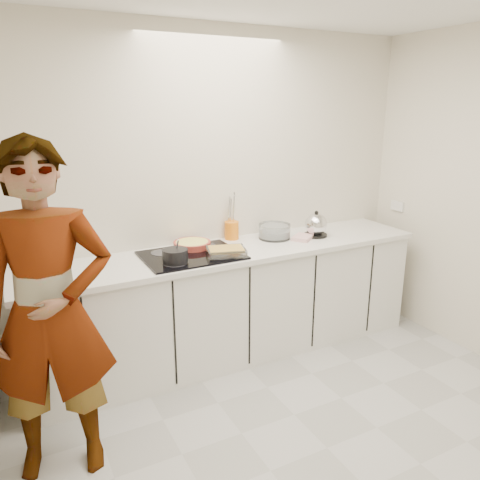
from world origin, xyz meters
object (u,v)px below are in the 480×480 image
baking_dish (226,251)px  mixing_bowl (274,232)px  tart_dish (192,244)px  saucepan (175,256)px  utensil_crock (232,230)px  hob (192,255)px  kettle (316,225)px  cook (49,315)px

baking_dish → mixing_bowl: mixing_bowl is taller
tart_dish → saucepan: saucepan is taller
utensil_crock → tart_dish: bearing=-164.1°
tart_dish → utensil_crock: 0.42m
saucepan → baking_dish: size_ratio=0.63×
tart_dish → baking_dish: 0.33m
hob → tart_dish: bearing=66.2°
kettle → utensil_crock: (-0.68, 0.26, -0.02)m
hob → saucepan: size_ratio=3.47×
kettle → cook: 2.32m
kettle → cook: bearing=-163.1°
baking_dish → mixing_bowl: size_ratio=0.94×
hob → utensil_crock: bearing=30.5°
kettle → utensil_crock: 0.72m
tart_dish → saucepan: bearing=-129.8°
baking_dish → mixing_bowl: bearing=24.1°
tart_dish → kettle: 1.09m
mixing_bowl → cook: (-1.87, -0.78, -0.03)m
tart_dish → cook: (-1.14, -0.82, -0.01)m
mixing_bowl → kettle: 0.37m
cook → baking_dish: bearing=34.8°
baking_dish → utensil_crock: size_ratio=2.21×
tart_dish → mixing_bowl: (0.73, -0.04, 0.02)m
mixing_bowl → utensil_crock: (-0.33, 0.16, 0.02)m
saucepan → mixing_bowl: saucepan is taller
baking_dish → cook: bearing=-158.1°
hob → kettle: size_ratio=3.20×
saucepan → kettle: kettle is taller
utensil_crock → kettle: bearing=-20.9°
mixing_bowl → utensil_crock: 0.36m
baking_dish → hob: bearing=149.2°
mixing_bowl → hob: bearing=-171.1°
saucepan → mixing_bowl: 1.01m
mixing_bowl → kettle: bearing=-16.3°
hob → tart_dish: size_ratio=2.05×
utensil_crock → mixing_bowl: bearing=-25.5°
saucepan → kettle: (1.33, 0.15, 0.03)m
baking_dish → kettle: kettle is taller
tart_dish → kettle: size_ratio=1.57×
utensil_crock → cook: (-1.54, -0.93, -0.05)m
mixing_bowl → utensil_crock: size_ratio=2.35×
saucepan → hob: bearing=36.7°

